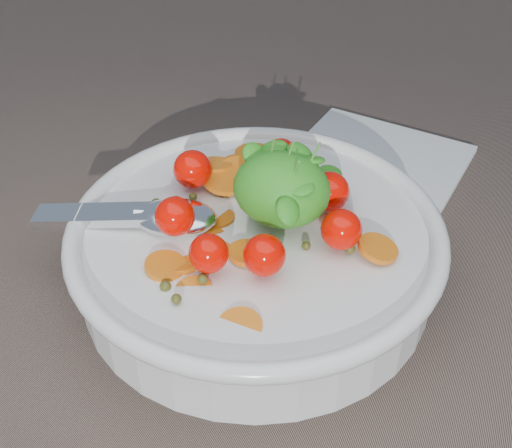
% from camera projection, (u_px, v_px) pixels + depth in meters
% --- Properties ---
extents(ground, '(6.00, 6.00, 0.00)m').
position_uv_depth(ground, '(229.00, 286.00, 0.55)').
color(ground, '#796356').
rests_on(ground, ground).
extents(bowl, '(0.33, 0.31, 0.13)m').
position_uv_depth(bowl, '(256.00, 246.00, 0.54)').
color(bowl, silver).
rests_on(bowl, ground).
extents(napkin, '(0.20, 0.18, 0.01)m').
position_uv_depth(napkin, '(376.00, 160.00, 0.70)').
color(napkin, silver).
rests_on(napkin, ground).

